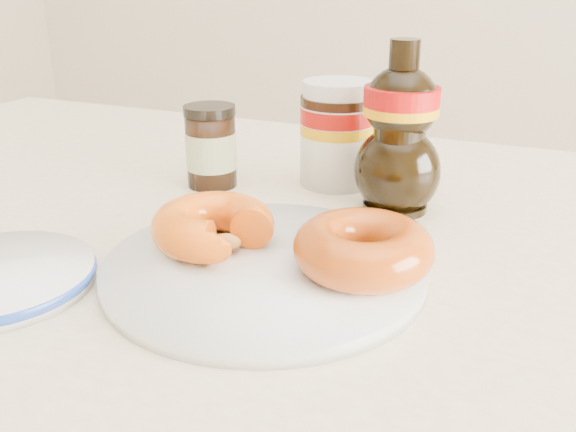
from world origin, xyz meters
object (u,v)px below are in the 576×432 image
at_px(dining_table, 256,323).
at_px(plate, 264,268).
at_px(donut_whole, 363,248).
at_px(syrup_bottle, 400,128).
at_px(nutella_jar, 337,129).
at_px(donut_bitten, 213,226).
at_px(dark_jar, 211,147).

distance_m(dining_table, plate, 0.11).
relative_size(dining_table, plate, 5.22).
bearing_deg(donut_whole, syrup_bottle, 95.82).
relative_size(nutella_jar, syrup_bottle, 0.68).
relative_size(donut_bitten, syrup_bottle, 0.61).
bearing_deg(donut_whole, dark_jar, 143.75).
height_order(dining_table, syrup_bottle, syrup_bottle).
xyz_separation_m(donut_whole, nutella_jar, (-0.10, 0.23, 0.03)).
xyz_separation_m(dining_table, donut_bitten, (-0.02, -0.04, 0.12)).
bearing_deg(donut_bitten, dining_table, 50.89).
xyz_separation_m(donut_whole, dark_jar, (-0.23, 0.17, 0.01)).
bearing_deg(nutella_jar, donut_bitten, -97.18).
bearing_deg(dining_table, syrup_bottle, 55.78).
xyz_separation_m(dining_table, syrup_bottle, (0.10, 0.14, 0.17)).
distance_m(dining_table, donut_bitten, 0.12).
bearing_deg(nutella_jar, dark_jar, -154.14).
distance_m(plate, dark_jar, 0.24).
xyz_separation_m(dining_table, plate, (0.03, -0.05, 0.09)).
bearing_deg(syrup_bottle, plate, -107.72).
height_order(donut_bitten, dark_jar, dark_jar).
bearing_deg(syrup_bottle, dark_jar, -178.10).
bearing_deg(syrup_bottle, dining_table, -124.22).
relative_size(syrup_bottle, dark_jar, 1.87).
distance_m(donut_whole, syrup_bottle, 0.19).
height_order(plate, nutella_jar, nutella_jar).
distance_m(plate, donut_bitten, 0.06).
distance_m(donut_whole, dark_jar, 0.29).
bearing_deg(plate, nutella_jar, 95.44).
distance_m(plate, nutella_jar, 0.26).
bearing_deg(donut_whole, dining_table, 162.32).
height_order(dining_table, donut_bitten, donut_bitten).
bearing_deg(donut_bitten, dark_jar, 105.74).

